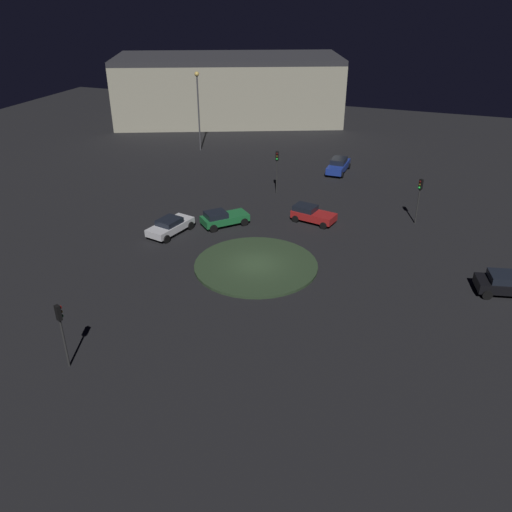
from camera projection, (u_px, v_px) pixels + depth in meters
ground_plane at (256, 266)px, 39.60m from camera, size 116.70×116.70×0.00m
roundabout_island at (256, 265)px, 39.55m from camera, size 9.32×9.32×0.19m
car_white at (170, 226)px, 44.35m from camera, size 4.65×2.81×1.37m
car_red at (312, 214)px, 46.54m from camera, size 2.61×4.09×1.41m
car_blue at (338, 165)px, 58.45m from camera, size 4.63×2.07×1.60m
car_green at (223, 218)px, 45.79m from camera, size 4.16×4.06×1.41m
car_black at (506, 283)px, 35.82m from camera, size 2.81×4.31×1.52m
traffic_light_west at (277, 164)px, 51.59m from camera, size 0.38×0.34×4.35m
traffic_light_northwest at (419, 192)px, 45.18m from camera, size 0.39×0.38×4.10m
traffic_light_southeast at (61, 324)px, 28.06m from camera, size 0.39×0.36×4.02m
streetlamp_southwest at (198, 99)px, 63.53m from camera, size 0.57×0.57×9.51m
store_building at (229, 89)px, 78.28m from camera, size 24.67×35.21×9.38m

